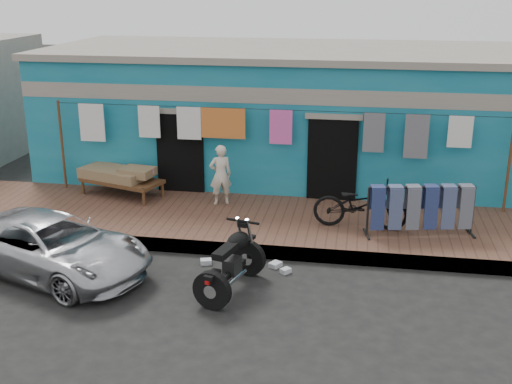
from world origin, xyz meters
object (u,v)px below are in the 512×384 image
bicycle (361,199)px  charpoy (122,181)px  motorcycle (231,261)px  car (52,245)px  jeans_rack (421,210)px  seated_person (221,175)px

bicycle → charpoy: (-5.42, 1.14, -0.27)m
motorcycle → car: bearing=-168.1°
bicycle → motorcycle: 3.38m
jeans_rack → car: bearing=-160.2°
charpoy → bicycle: bearing=-11.9°
car → charpoy: 3.65m
car → charpoy: bearing=21.0°
car → seated_person: 4.15m
motorcycle → charpoy: motorcycle is taller
seated_person → car: bearing=33.3°
seated_person → motorcycle: bearing=82.0°
car → bicycle: size_ratio=2.06×
bicycle → car: bearing=117.6°
car → motorcycle: motorcycle is taller
seated_person → bicycle: seated_person is taller
car → charpoy: size_ratio=1.77×
car → jeans_rack: bearing=-50.7°
car → seated_person: size_ratio=2.83×
bicycle → jeans_rack: bearing=-96.4°
motorcycle → jeans_rack: 4.07m
seated_person → motorcycle: (0.98, -3.59, -0.37)m
seated_person → charpoy: size_ratio=0.62×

